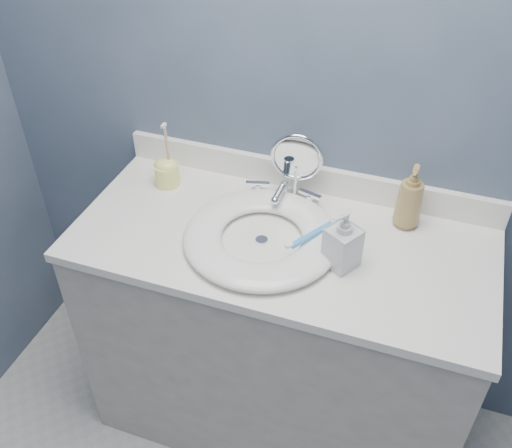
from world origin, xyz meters
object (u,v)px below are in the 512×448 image
at_px(soap_bottle_clear, 343,239).
at_px(toothbrush_holder, 167,171).
at_px(makeup_mirror, 296,165).
at_px(soap_bottle_amber, 410,197).

distance_m(soap_bottle_clear, toothbrush_holder, 0.64).
bearing_deg(makeup_mirror, toothbrush_holder, -178.31).
xyz_separation_m(soap_bottle_amber, toothbrush_holder, (-0.76, -0.05, -0.05)).
relative_size(soap_bottle_clear, toothbrush_holder, 0.80).
height_order(makeup_mirror, soap_bottle_amber, makeup_mirror).
height_order(makeup_mirror, soap_bottle_clear, makeup_mirror).
xyz_separation_m(soap_bottle_clear, toothbrush_holder, (-0.61, 0.18, -0.04)).
bearing_deg(toothbrush_holder, soap_bottle_clear, -16.68).
bearing_deg(makeup_mirror, soap_bottle_amber, -7.91).
height_order(soap_bottle_clear, toothbrush_holder, toothbrush_holder).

